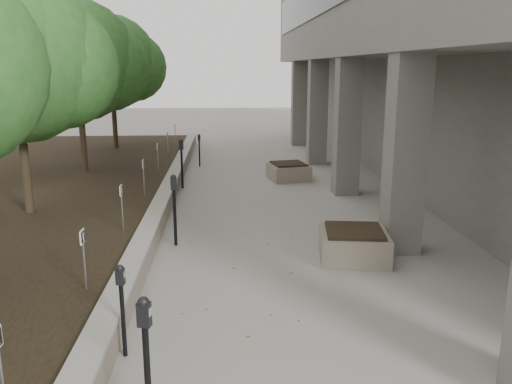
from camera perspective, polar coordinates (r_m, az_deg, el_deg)
name	(u,v)px	position (r m, az deg, el deg)	size (l,w,h in m)	color
retaining_wall	(163,205)	(13.55, -10.26, -1.44)	(0.39, 26.00, 0.50)	gray
planting_bed	(17,209)	(14.48, -24.86, -1.75)	(7.00, 26.00, 0.40)	#2D2316
crabapple_tree_3	(18,95)	(12.87, -24.82, 9.71)	(4.60, 4.00, 5.44)	#296125
crabapple_tree_4	(79,87)	(17.62, -18.97, 10.95)	(4.60, 4.00, 5.44)	#296125
crabapple_tree_5	(112,82)	(22.48, -15.61, 11.61)	(4.60, 4.00, 5.44)	#296125
parking_sign_2	(1,375)	(5.74, -26.32, -17.62)	(0.04, 0.22, 0.96)	black
parking_sign_3	(84,260)	(8.30, -18.45, -7.14)	(0.04, 0.22, 0.96)	black
parking_sign_4	(122,208)	(11.09, -14.57, -1.69)	(0.04, 0.22, 0.96)	black
parking_sign_5	(144,178)	(13.96, -12.28, 1.56)	(0.04, 0.22, 0.96)	black
parking_sign_6	(158,158)	(16.88, -10.77, 3.69)	(0.04, 0.22, 0.96)	black
parking_sign_7	(168,145)	(19.82, -9.71, 5.19)	(0.04, 0.22, 0.96)	black
parking_sign_8	(175,134)	(22.78, -8.92, 6.30)	(0.04, 0.22, 0.96)	black
parking_meter_1	(147,366)	(5.65, -11.95, -18.29)	(0.15, 0.11, 1.53)	black
parking_meter_2	(123,311)	(7.08, -14.52, -12.61)	(0.13, 0.09, 1.29)	black
parking_meter_3	(175,210)	(11.04, -8.97, -2.02)	(0.15, 0.11, 1.55)	black
parking_meter_4	(182,164)	(16.31, -8.19, 3.09)	(0.15, 0.11, 1.56)	black
parking_meter_5	(199,150)	(19.88, -6.27, 4.59)	(0.12, 0.09, 1.25)	black
planter_front	(354,244)	(10.48, 10.74, -5.64)	(1.32, 1.32, 0.61)	gray
planter_back	(289,171)	(17.52, 3.61, 2.31)	(1.25, 1.25, 0.58)	gray
berry_scatter	(232,272)	(9.73, -2.69, -8.81)	(3.30, 14.10, 0.02)	#98110B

